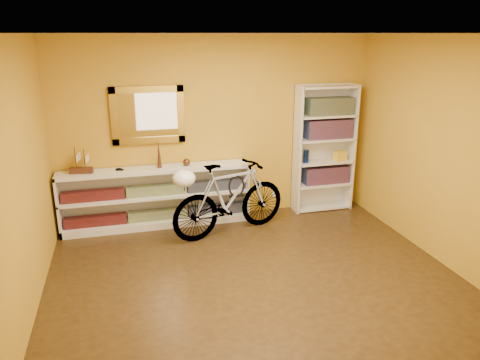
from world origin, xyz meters
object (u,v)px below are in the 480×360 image
object	(u,v)px
bookcase	(324,149)
bicycle	(230,198)
console_unit	(157,197)
helmet	(184,179)

from	to	relation	value
bookcase	bicycle	world-z (taller)	bookcase
console_unit	helmet	world-z (taller)	helmet
bicycle	helmet	bearing A→B (deg)	90.00
bookcase	bicycle	size ratio (longest dim) A/B	1.11
bookcase	helmet	world-z (taller)	bookcase
bookcase	helmet	distance (m)	2.33
bookcase	bicycle	bearing A→B (deg)	-161.37
console_unit	bicycle	size ratio (longest dim) A/B	1.52
console_unit	bicycle	xyz separation A→B (m)	(0.93, -0.51, 0.08)
console_unit	bicycle	world-z (taller)	bicycle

